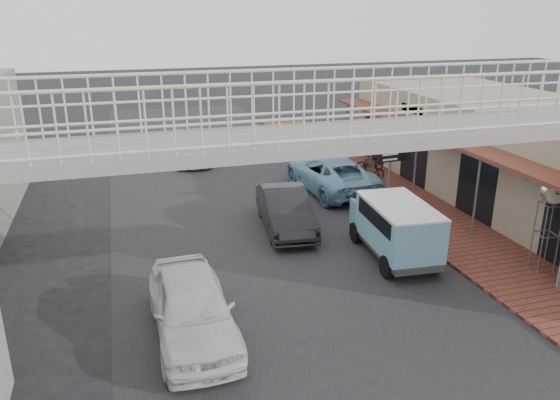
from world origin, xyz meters
TOP-DOWN VIEW (x-y plane):
  - ground at (0.00, 0.00)m, footprint 120.00×120.00m
  - road_strip at (0.00, 0.00)m, footprint 10.00×60.00m
  - sidewalk at (6.50, 3.00)m, footprint 3.00×40.00m
  - shophouse_row at (10.97, 4.00)m, footprint 7.20×18.00m
  - footbridge at (0.00, -4.00)m, footprint 16.40×2.40m
  - white_hatchback at (-3.09, -2.18)m, footprint 1.91×4.62m
  - dark_sedan at (1.03, 3.67)m, footprint 2.00×4.55m
  - angkot_curb at (4.20, 7.30)m, footprint 2.88×5.57m
  - angkot_far at (-0.89, 13.87)m, footprint 2.17×4.62m
  - angkot_van at (3.63, 0.42)m, footprint 1.98×3.91m
  - motorcycle_near at (6.93, 9.14)m, footprint 1.71×0.86m
  - motorcycle_far at (6.06, 7.29)m, footprint 1.74×0.89m
  - street_clock at (7.34, -1.81)m, footprint 0.71×0.62m
  - arrow_sign at (5.93, 4.00)m, footprint 1.75×1.12m

SIDE VIEW (x-z plane):
  - ground at x=0.00m, z-range 0.00..0.00m
  - road_strip at x=0.00m, z-range 0.00..0.01m
  - sidewalk at x=6.50m, z-range 0.00..0.10m
  - motorcycle_near at x=6.93m, z-range 0.10..0.96m
  - motorcycle_far at x=6.06m, z-range 0.10..1.10m
  - angkot_far at x=-0.89m, z-range 0.00..1.30m
  - dark_sedan at x=1.03m, z-range 0.00..1.45m
  - angkot_curb at x=4.20m, z-range 0.00..1.50m
  - white_hatchback at x=-3.09m, z-range 0.00..1.56m
  - angkot_van at x=3.63m, z-range 0.25..2.11m
  - shophouse_row at x=10.97m, z-range 0.01..4.01m
  - street_clock at x=7.34m, z-range 1.01..3.79m
  - arrow_sign at x=5.93m, z-range 1.01..3.97m
  - footbridge at x=0.00m, z-range 0.01..6.35m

